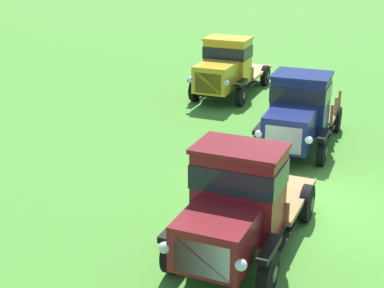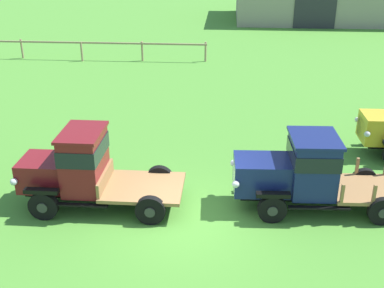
% 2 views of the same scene
% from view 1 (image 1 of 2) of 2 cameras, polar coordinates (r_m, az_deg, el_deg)
% --- Properties ---
extents(ground_plane, '(240.00, 240.00, 0.00)m').
position_cam_1_polar(ground_plane, '(13.70, 10.79, -5.55)').
color(ground_plane, '#47842D').
extents(vintage_truck_second_in_line, '(4.59, 2.03, 2.23)m').
position_cam_1_polar(vintage_truck_second_in_line, '(10.86, 4.38, -5.86)').
color(vintage_truck_second_in_line, black).
rests_on(vintage_truck_second_in_line, ground).
extents(vintage_truck_midrow_center, '(4.65, 2.04, 2.14)m').
position_cam_1_polar(vintage_truck_midrow_center, '(16.38, 10.26, 3.06)').
color(vintage_truck_midrow_center, black).
rests_on(vintage_truck_midrow_center, ground).
extents(vintage_truck_far_side, '(4.94, 2.00, 2.16)m').
position_cam_1_polar(vintage_truck_far_side, '(21.38, 3.33, 7.39)').
color(vintage_truck_far_side, black).
rests_on(vintage_truck_far_side, ground).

